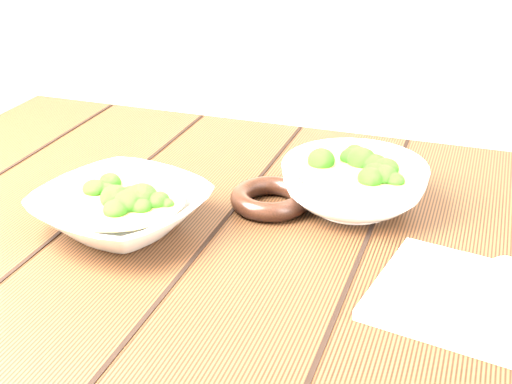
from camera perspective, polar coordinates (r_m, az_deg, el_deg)
The scene contains 6 objects.
table at distance 1.06m, azimuth -1.44°, elevation -8.28°, with size 1.20×0.80×0.75m.
soup_bowl_front at distance 0.99m, azimuth -10.73°, elevation -1.32°, with size 0.27×0.27×0.06m.
soup_bowl_back at distance 1.04m, azimuth 7.84°, elevation 0.68°, with size 0.27×0.27×0.08m.
trivet at distance 1.03m, azimuth 1.15°, elevation -0.52°, with size 0.12×0.12×0.03m, color black.
napkin at distance 0.86m, azimuth 17.28°, elevation -8.39°, with size 0.23×0.19×0.01m, color beige.
spoon_left at distance 0.89m, azimuth 17.93°, elevation -6.50°, with size 0.10×0.18×0.01m.
Camera 1 is at (0.31, -0.82, 1.22)m, focal length 50.00 mm.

